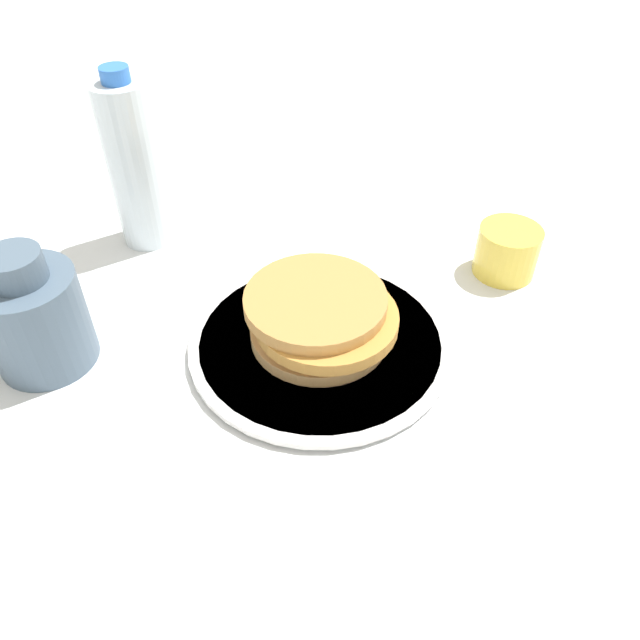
% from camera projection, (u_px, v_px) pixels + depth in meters
% --- Properties ---
extents(ground_plane, '(4.00, 4.00, 0.00)m').
position_uv_depth(ground_plane, '(343.00, 333.00, 0.71)').
color(ground_plane, white).
extents(plate, '(0.29, 0.29, 0.01)m').
position_uv_depth(plate, '(320.00, 342.00, 0.69)').
color(plate, white).
rests_on(plate, ground_plane).
extents(pancake_stack, '(0.16, 0.17, 0.06)m').
position_uv_depth(pancake_stack, '(322.00, 318.00, 0.67)').
color(pancake_stack, '#DFAB6A').
rests_on(pancake_stack, plate).
extents(juice_glass, '(0.08, 0.08, 0.06)m').
position_uv_depth(juice_glass, '(507.00, 251.00, 0.77)').
color(juice_glass, yellow).
rests_on(juice_glass, ground_plane).
extents(cream_jug, '(0.10, 0.10, 0.14)m').
position_uv_depth(cream_jug, '(34.00, 317.00, 0.64)').
color(cream_jug, '#4C6075').
rests_on(cream_jug, ground_plane).
extents(water_bottle_near, '(0.07, 0.07, 0.23)m').
position_uv_depth(water_bottle_near, '(135.00, 165.00, 0.78)').
color(water_bottle_near, silver).
rests_on(water_bottle_near, ground_plane).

